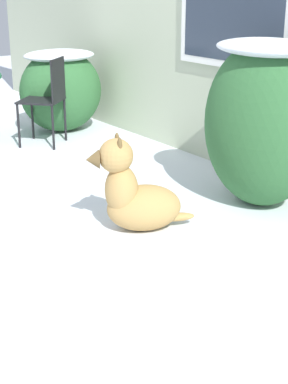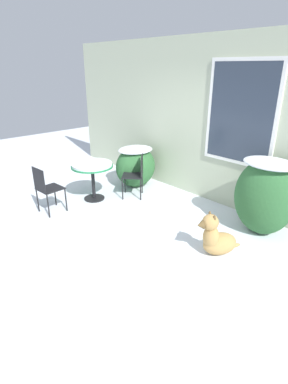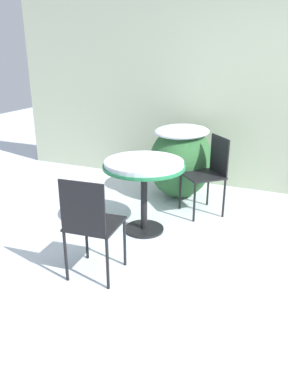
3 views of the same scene
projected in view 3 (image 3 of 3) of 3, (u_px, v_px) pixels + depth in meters
The scene contains 5 objects.
ground_plane at pixel (281, 290), 2.88m from camera, with size 16.00×16.00×0.00m, color silver.
shrub_left at pixel (181, 159), 4.58m from camera, with size 0.76×0.91×0.88m.
patio_table at pixel (144, 172), 3.61m from camera, with size 0.80×0.80×0.74m.
patio_chair_near_table at pixel (209, 171), 4.09m from camera, with size 0.55×0.55×0.86m.
patio_chair_far_side at pixel (91, 223), 2.88m from camera, with size 0.42×0.42×0.86m.
Camera 3 is at (-0.02, -2.64, 1.74)m, focal length 35.00 mm.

